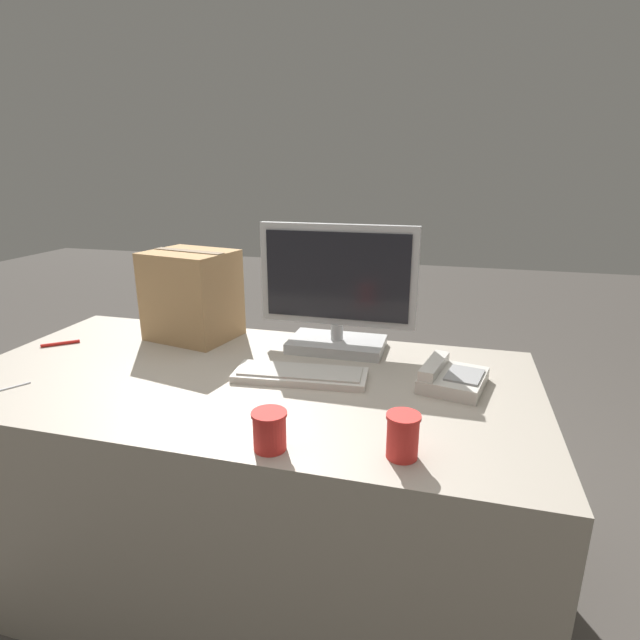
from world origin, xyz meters
name	(u,v)px	position (x,y,z in m)	size (l,w,h in m)	color
ground_plane	(253,568)	(0.00, 0.00, 0.00)	(12.00, 12.00, 0.00)	#47423D
office_desk	(249,478)	(0.00, 0.00, 0.37)	(1.80, 0.90, 0.75)	#A89E8E
monitor	(337,296)	(0.23, 0.31, 0.95)	(0.55, 0.20, 0.45)	#B7B7B7
keyboard	(301,374)	(0.18, 0.03, 0.76)	(0.42, 0.18, 0.03)	beige
desk_phone	(451,378)	(0.63, 0.09, 0.77)	(0.21, 0.24, 0.07)	beige
paper_cup_left	(270,430)	(0.23, -0.38, 0.80)	(0.08, 0.08, 0.09)	red
paper_cup_right	(403,436)	(0.53, -0.33, 0.80)	(0.08, 0.08, 0.11)	red
cardboard_box	(192,295)	(-0.34, 0.31, 0.91)	(0.35, 0.31, 0.33)	tan
pen_marker	(60,343)	(-0.77, 0.09, 0.75)	(0.11, 0.09, 0.01)	red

